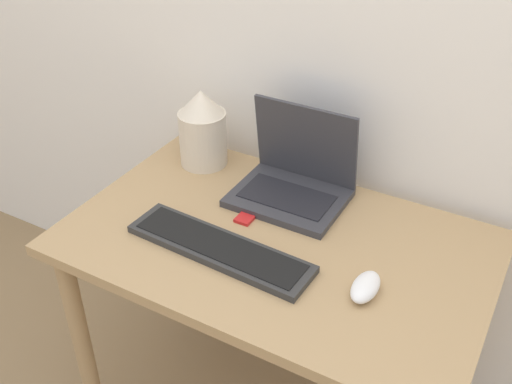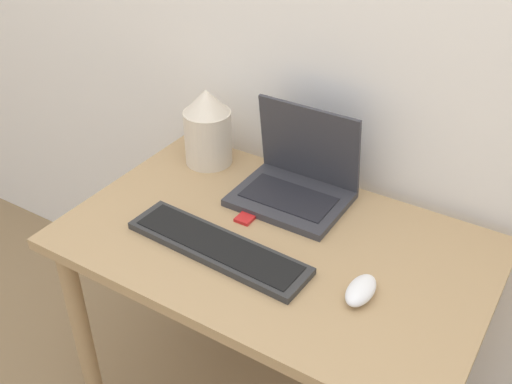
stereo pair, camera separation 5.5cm
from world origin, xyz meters
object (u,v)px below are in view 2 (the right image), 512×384
at_px(keyboard, 218,247).
at_px(vase, 208,127).
at_px(mouse, 361,290).
at_px(mp3_player, 246,218).
at_px(laptop, 297,179).

relative_size(keyboard, vase, 2.08).
height_order(mouse, mp3_player, mouse).
distance_m(keyboard, vase, 0.43).
bearing_deg(mp3_player, vase, 143.27).
bearing_deg(mouse, keyboard, -174.42).
relative_size(keyboard, mouse, 4.45).
relative_size(keyboard, mp3_player, 8.99).
height_order(laptop, keyboard, laptop).
height_order(keyboard, mp3_player, keyboard).
relative_size(mouse, mp3_player, 2.02).
height_order(laptop, vase, laptop).
xyz_separation_m(mouse, mp3_player, (-0.37, 0.11, -0.01)).
height_order(laptop, mouse, laptop).
relative_size(mouse, vase, 0.47).
bearing_deg(mp3_player, laptop, 70.17).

